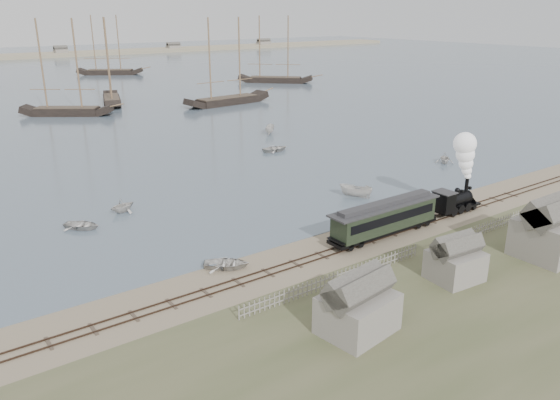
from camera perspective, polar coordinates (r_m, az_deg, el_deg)
ground at (r=54.26m, az=6.30°, el=-4.04°), size 600.00×600.00×0.00m
harbor_water at (r=210.59m, az=-26.84°, el=11.41°), size 600.00×336.00×0.06m
rail_track at (r=52.91m, az=7.74°, el=-4.68°), size 120.00×1.80×0.16m
picket_fence_west at (r=45.63m, az=6.03°, el=-8.75°), size 19.00×0.10×1.20m
picket_fence_east at (r=58.72m, az=20.43°, el=-3.35°), size 15.00×0.10×1.20m
shed_left at (r=39.78m, az=8.02°, el=-13.40°), size 5.00×4.00×4.10m
shed_mid at (r=48.42m, az=17.67°, el=-7.89°), size 4.00×3.50×3.60m
shed_right at (r=56.18m, az=26.15°, el=-5.18°), size 6.00×5.00×5.10m
locomotive at (r=63.21m, az=18.65°, el=2.25°), size 6.88×2.57×8.57m
passenger_coach at (r=54.83m, az=10.91°, el=-1.74°), size 13.18×2.54×3.20m
beached_dinghy at (r=48.11m, az=-5.59°, el=-6.64°), size 4.65×4.91×0.83m
rowboat_0 at (r=59.65m, az=-20.00°, el=-2.48°), size 4.61×4.55×0.78m
rowboat_1 at (r=62.96m, az=-16.15°, el=-0.55°), size 3.27×3.56×1.57m
rowboat_2 at (r=65.90m, az=7.91°, el=0.91°), size 4.10×3.57×1.54m
rowboat_3 at (r=87.19m, az=-0.48°, el=5.41°), size 3.30×4.47×0.89m
rowboat_4 at (r=83.64m, az=16.83°, el=4.23°), size 4.01×4.00×1.60m
rowboat_5 at (r=99.79m, az=-1.09°, el=7.36°), size 3.94×3.78×1.53m
schooner_2 at (r=125.24m, az=-21.88°, el=12.73°), size 18.11×14.57×20.00m
schooner_3 at (r=137.70m, az=-17.55°, el=13.67°), size 9.34×18.34×20.00m
schooner_4 at (r=131.87m, az=-5.62°, el=14.23°), size 22.63×7.37×20.00m
schooner_5 at (r=172.75m, az=-0.51°, el=15.48°), size 20.13×19.74×20.00m
schooner_8 at (r=203.58m, az=-17.60°, el=15.19°), size 21.36×16.23×20.00m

